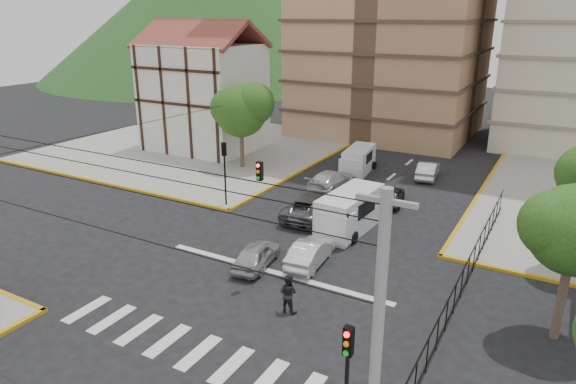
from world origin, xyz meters
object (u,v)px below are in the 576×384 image
Objects in this scene: van_right_lane at (348,213)px; car_silver_front_left at (257,255)px; car_white_front_right at (311,252)px; pedestrian_crosswalk at (288,293)px; traffic_light_se at (347,371)px; traffic_light_nw at (224,163)px; van_left_lane at (358,161)px.

van_right_lane reaches higher than car_silver_front_left.
car_white_front_right is (-0.04, -4.93, -0.52)m from van_right_lane.
car_silver_front_left is 4.70m from pedestrian_crosswalk.
van_right_lane reaches higher than car_white_front_right.
pedestrian_crosswalk is (-5.37, 6.14, -2.20)m from traffic_light_se.
traffic_light_se and traffic_light_nw have the same top height.
van_right_lane is at bearing -77.50° from van_left_lane.
traffic_light_nw is 13.08m from van_left_lane.
traffic_light_nw reaches higher than pedestrian_crosswalk.
car_silver_front_left is at bearing -106.19° from van_right_lane.
pedestrian_crosswalk is (5.33, -21.41, -0.09)m from van_left_lane.
van_right_lane is at bearing 112.68° from traffic_light_se.
car_white_front_right is at bearing 121.47° from traffic_light_se.
van_left_lane is 17.26m from car_white_front_right.
car_silver_front_left is (-2.40, -6.56, -0.54)m from van_right_lane.
traffic_light_nw is 2.40× the size of pedestrian_crosswalk.
car_silver_front_left is at bearing -91.37° from van_left_lane.
traffic_light_se is 2.40× the size of pedestrian_crosswalk.
pedestrian_crosswalk is at bearing 99.88° from car_white_front_right.
traffic_light_se is 1.15× the size of car_silver_front_left.
traffic_light_nw is 0.92× the size of van_left_lane.
car_white_front_right is at bearing -154.36° from car_silver_front_left.
traffic_light_se is 1.07× the size of car_white_front_right.
van_left_lane is (4.90, 11.95, -2.10)m from traffic_light_nw.
car_silver_front_left is 2.87m from car_white_front_right.
car_white_front_right is 4.81m from pedestrian_crosswalk.
traffic_light_se reaches higher than car_white_front_right.
van_left_lane is at bearing -93.59° from car_silver_front_left.
traffic_light_se is 0.79× the size of van_right_lane.
car_white_front_right is (2.36, 1.63, 0.02)m from car_silver_front_left.
car_white_front_right is 2.24× the size of pedestrian_crosswalk.
traffic_light_nw is at bearing -53.15° from car_silver_front_left.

